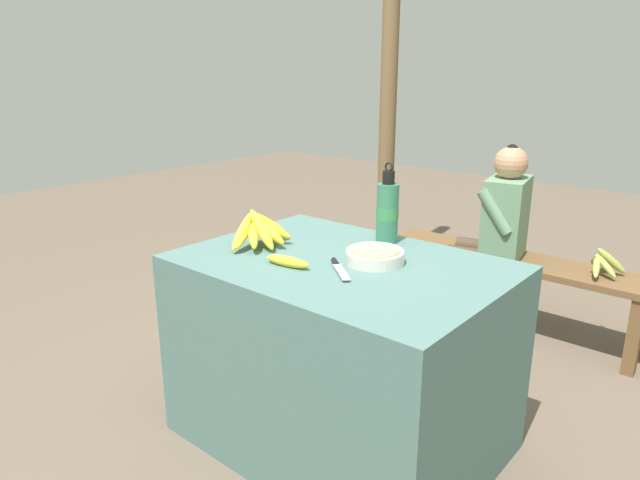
% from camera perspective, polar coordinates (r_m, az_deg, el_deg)
% --- Properties ---
extents(ground_plane, '(12.00, 12.00, 0.00)m').
position_cam_1_polar(ground_plane, '(2.48, 2.01, -19.06)').
color(ground_plane, brown).
extents(market_counter, '(1.19, 0.85, 0.77)m').
position_cam_1_polar(market_counter, '(2.28, 2.11, -11.23)').
color(market_counter, '#4C706B').
rests_on(market_counter, ground_plane).
extents(banana_bunch_ripe, '(0.20, 0.32, 0.16)m').
position_cam_1_polar(banana_bunch_ripe, '(2.29, -6.08, 1.11)').
color(banana_bunch_ripe, '#4C381E').
rests_on(banana_bunch_ripe, market_counter).
extents(serving_bowl, '(0.22, 0.22, 0.05)m').
position_cam_1_polar(serving_bowl, '(2.10, 5.51, -1.52)').
color(serving_bowl, silver).
rests_on(serving_bowl, market_counter).
extents(water_bottle, '(0.09, 0.09, 0.33)m').
position_cam_1_polar(water_bottle, '(2.33, 6.76, 2.85)').
color(water_bottle, '#337556').
rests_on(water_bottle, market_counter).
extents(loose_banana_front, '(0.19, 0.06, 0.04)m').
position_cam_1_polar(loose_banana_front, '(2.06, -3.27, -2.15)').
color(loose_banana_front, yellow).
rests_on(loose_banana_front, market_counter).
extents(knife, '(0.18, 0.15, 0.02)m').
position_cam_1_polar(knife, '(2.04, 1.81, -2.66)').
color(knife, '#BCBCC1').
rests_on(knife, market_counter).
extents(wooden_bench, '(1.53, 0.32, 0.43)m').
position_cam_1_polar(wooden_bench, '(3.41, 18.81, -2.81)').
color(wooden_bench, brown).
rests_on(wooden_bench, ground_plane).
extents(seated_vendor, '(0.44, 0.42, 1.07)m').
position_cam_1_polar(seated_vendor, '(3.34, 17.18, 1.53)').
color(seated_vendor, '#473828').
rests_on(seated_vendor, ground_plane).
extents(banana_bunch_green, '(0.17, 0.32, 0.15)m').
position_cam_1_polar(banana_bunch_green, '(3.26, 26.53, -2.02)').
color(banana_bunch_green, '#4C381E').
rests_on(banana_bunch_green, wooden_bench).
extents(support_post_near, '(0.12, 0.12, 2.73)m').
position_cam_1_polar(support_post_near, '(4.12, 6.91, 15.42)').
color(support_post_near, brown).
rests_on(support_post_near, ground_plane).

